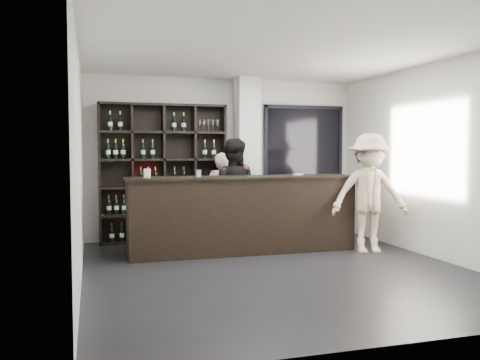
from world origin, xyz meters
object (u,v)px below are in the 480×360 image
object	(u,v)px
tasting_counter	(243,214)
customer	(370,193)
wine_shelf	(164,173)
taster_pink	(221,196)
taster_black	(232,192)

from	to	relation	value
tasting_counter	customer	world-z (taller)	customer
wine_shelf	taster_pink	xyz separation A→B (m)	(1.00, -0.17, -0.42)
wine_shelf	customer	xyz separation A→B (m)	(2.95, -1.87, -0.27)
taster_black	wine_shelf	bearing A→B (deg)	-10.29
taster_pink	taster_black	xyz separation A→B (m)	(0.05, -0.55, 0.12)
wine_shelf	taster_black	xyz separation A→B (m)	(1.05, -0.72, -0.30)
wine_shelf	taster_pink	size ratio (longest dim) A/B	1.54
taster_black	tasting_counter	bearing A→B (deg)	114.22
wine_shelf	tasting_counter	world-z (taller)	wine_shelf
taster_pink	taster_black	size ratio (longest dim) A/B	0.87
tasting_counter	taster_pink	size ratio (longest dim) A/B	2.32
wine_shelf	taster_black	world-z (taller)	wine_shelf
wine_shelf	taster_pink	distance (m)	1.10
tasting_counter	customer	distance (m)	2.00
taster_pink	taster_black	world-z (taller)	taster_black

